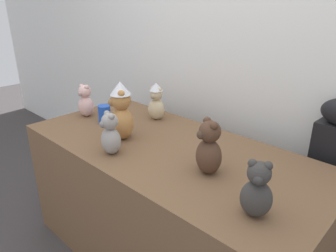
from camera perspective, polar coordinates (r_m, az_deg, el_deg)
wall_back at (r=2.06m, az=13.03°, el=15.89°), size 7.00×0.08×2.60m
display_table at (r=1.90m, az=0.00°, el=-14.10°), size 1.71×0.80×0.76m
instrument_case at (r=1.94m, az=27.54°, el=-10.73°), size 0.29×0.13×1.06m
teddy_bear_caramel at (r=1.76m, az=-8.42°, el=2.62°), size 0.19×0.19×0.33m
teddy_bear_ash at (r=1.62m, az=-10.37°, el=-1.53°), size 0.13×0.12×0.23m
teddy_bear_charcoal at (r=1.19m, az=15.80°, el=-11.18°), size 0.15×0.14×0.23m
teddy_bear_blush at (r=2.18m, az=-14.68°, el=4.31°), size 0.13×0.11×0.22m
teddy_bear_sand at (r=2.05m, az=-2.14°, el=4.43°), size 0.13×0.12×0.25m
teddy_bear_cocoa at (r=1.42m, az=7.41°, el=-4.06°), size 0.17×0.16×0.26m
party_cup_blue at (r=2.06m, az=-11.42°, el=2.18°), size 0.08×0.08×0.11m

